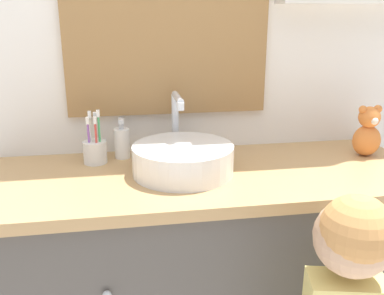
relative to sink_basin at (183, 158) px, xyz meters
The scene contains 6 objects.
wall_back 0.50m from the sink_basin, 69.57° to the left, with size 3.20×0.18×2.50m.
vanity_counter 0.47m from the sink_basin, ahead, with size 1.39×0.52×0.83m.
sink_basin is the anchor object (origin of this frame).
toothbrush_holder 0.31m from the sink_basin, 153.27° to the left, with size 0.08×0.08×0.18m.
soap_dispenser 0.26m from the sink_basin, 136.21° to the left, with size 0.05×0.05×0.14m.
teddy_bear 0.66m from the sink_basin, ahead, with size 0.10×0.08×0.18m.
Camera 1 is at (-0.25, -0.88, 1.31)m, focal length 40.00 mm.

